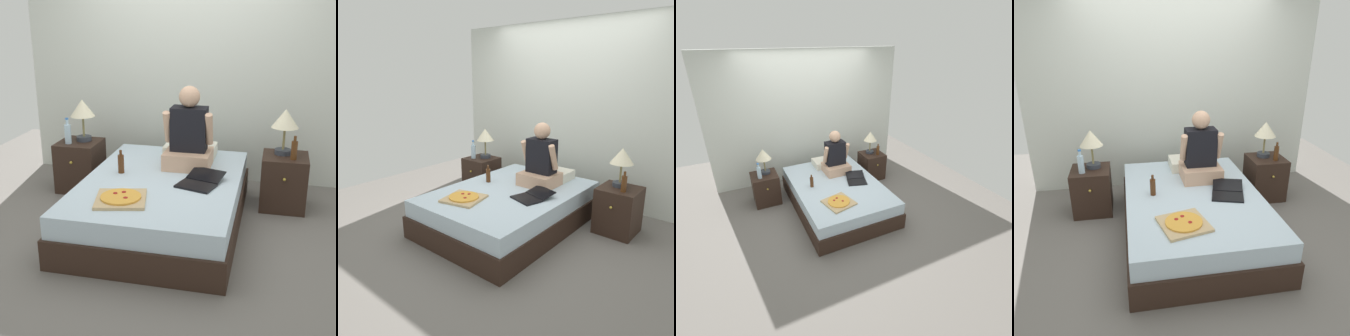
{
  "view_description": "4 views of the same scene",
  "coord_description": "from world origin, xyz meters",
  "views": [
    {
      "loc": [
        0.96,
        -3.83,
        1.94
      ],
      "look_at": [
        0.1,
        -0.18,
        0.62
      ],
      "focal_mm": 50.0,
      "sensor_mm": 36.0,
      "label": 1
    },
    {
      "loc": [
        2.3,
        -2.87,
        1.79
      ],
      "look_at": [
        -0.09,
        0.04,
        0.7
      ],
      "focal_mm": 35.0,
      "sensor_mm": 36.0,
      "label": 2
    },
    {
      "loc": [
        -1.52,
        -3.54,
        2.69
      ],
      "look_at": [
        0.14,
        -0.0,
        0.71
      ],
      "focal_mm": 28.0,
      "sensor_mm": 36.0,
      "label": 3
    },
    {
      "loc": [
        -0.65,
        -2.96,
        2.0
      ],
      "look_at": [
        -0.13,
        -0.05,
        0.78
      ],
      "focal_mm": 35.0,
      "sensor_mm": 36.0,
      "label": 4
    }
  ],
  "objects": [
    {
      "name": "lamp_on_left_nightstand",
      "position": [
        -1.04,
        0.7,
        0.87
      ],
      "size": [
        0.26,
        0.26,
        0.45
      ],
      "color": "#333842",
      "rests_on": "nightstand_left"
    },
    {
      "name": "person_seated",
      "position": [
        0.16,
        0.41,
        0.73
      ],
      "size": [
        0.47,
        0.4,
        0.78
      ],
      "color": "tan",
      "rests_on": "bed"
    },
    {
      "name": "laptop",
      "position": [
        0.35,
        -0.05,
        0.47
      ],
      "size": [
        0.42,
        0.49,
        0.07
      ],
      "color": "black",
      "rests_on": "bed"
    },
    {
      "name": "ground_plane",
      "position": [
        0.0,
        0.0,
        0.0
      ],
      "size": [
        5.81,
        5.81,
        0.0
      ],
      "primitive_type": "plane",
      "color": "#66605B"
    },
    {
      "name": "beer_bottle_on_bed",
      "position": [
        -0.41,
        0.08,
        0.54
      ],
      "size": [
        0.06,
        0.06,
        0.22
      ],
      "color": "#4C2811",
      "rests_on": "bed"
    },
    {
      "name": "nightstand_right",
      "position": [
        1.08,
        0.65,
        0.27
      ],
      "size": [
        0.44,
        0.47,
        0.54
      ],
      "color": "black",
      "rests_on": "ground"
    },
    {
      "name": "bed",
      "position": [
        0.0,
        0.0,
        0.22
      ],
      "size": [
        1.43,
        2.04,
        0.45
      ],
      "color": "black",
      "rests_on": "ground"
    },
    {
      "name": "pillow",
      "position": [
        0.12,
        0.74,
        0.51
      ],
      "size": [
        0.52,
        0.34,
        0.12
      ],
      "primitive_type": "cube",
      "color": "silver",
      "rests_on": "bed"
    },
    {
      "name": "wall_back",
      "position": [
        0.0,
        1.38,
        1.25
      ],
      "size": [
        3.81,
        0.12,
        2.5
      ],
      "primitive_type": "cube",
      "color": "silver",
      "rests_on": "ground"
    },
    {
      "name": "nightstand_left",
      "position": [
        -1.08,
        0.65,
        0.27
      ],
      "size": [
        0.44,
        0.47,
        0.54
      ],
      "color": "black",
      "rests_on": "ground"
    },
    {
      "name": "lamp_on_right_nightstand",
      "position": [
        1.05,
        0.7,
        0.87
      ],
      "size": [
        0.26,
        0.26,
        0.45
      ],
      "color": "#333842",
      "rests_on": "nightstand_right"
    },
    {
      "name": "water_bottle",
      "position": [
        -1.16,
        0.56,
        0.65
      ],
      "size": [
        0.07,
        0.07,
        0.28
      ],
      "color": "silver",
      "rests_on": "nightstand_left"
    },
    {
      "name": "pizza_box",
      "position": [
        -0.2,
        -0.55,
        0.46
      ],
      "size": [
        0.48,
        0.48,
        0.05
      ],
      "color": "tan",
      "rests_on": "bed"
    },
    {
      "name": "beer_bottle",
      "position": [
        1.15,
        0.55,
        0.64
      ],
      "size": [
        0.06,
        0.06,
        0.23
      ],
      "color": "#512D14",
      "rests_on": "nightstand_right"
    }
  ]
}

